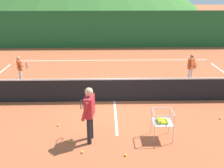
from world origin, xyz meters
The scene contains 14 objects.
ground_plane centered at (0.00, 0.00, 0.00)m, with size 120.00×120.00×0.00m, color #B25633.
line_baseline_far centered at (0.00, 6.23, 0.00)m, with size 12.09×0.08×0.01m, color white.
line_service_center centered at (0.00, 0.00, 0.00)m, with size 0.08×5.19×0.01m, color white.
tennis_net centered at (0.00, 0.00, 0.50)m, with size 11.88×0.08×1.05m.
instructor centered at (-0.82, -2.83, 1.02)m, with size 0.44×0.81×1.71m.
student_0 centered at (-4.47, 2.43, 0.76)m, with size 0.60×0.51×1.26m.
student_1 centered at (3.77, 2.29, 0.81)m, with size 0.49×0.70×1.34m.
ball_cart centered at (1.32, -2.76, 0.59)m, with size 0.58×0.58×0.90m.
tennis_ball_1 centered at (-1.44, -2.93, 0.03)m, with size 0.07×0.07×0.07m, color yellow.
tennis_ball_4 centered at (3.66, -1.60, 0.03)m, with size 0.07×0.07×0.07m, color yellow.
tennis_ball_7 centered at (0.19, -3.64, 0.03)m, with size 0.07×0.07×0.07m, color yellow.
tennis_ball_8 centered at (-1.01, -3.46, 0.03)m, with size 0.07×0.07×0.07m, color yellow.
tennis_ball_9 centered at (-1.93, -1.95, 0.03)m, with size 0.07×0.07×0.07m, color yellow.
windscreen_fence centered at (0.00, 9.89, 1.36)m, with size 26.60×0.08×2.72m, color #1E5B2D.
Camera 1 is at (-0.33, -9.55, 4.34)m, focal length 41.49 mm.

